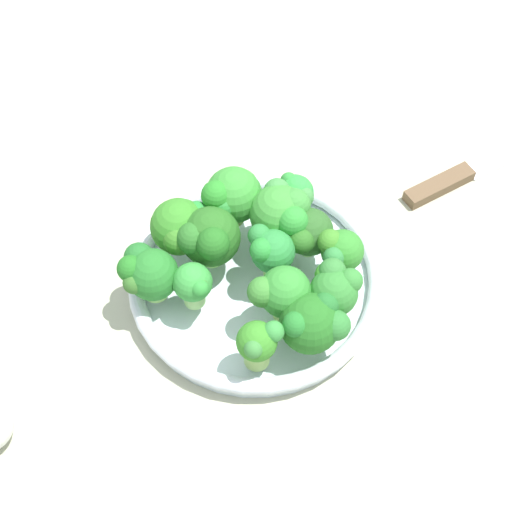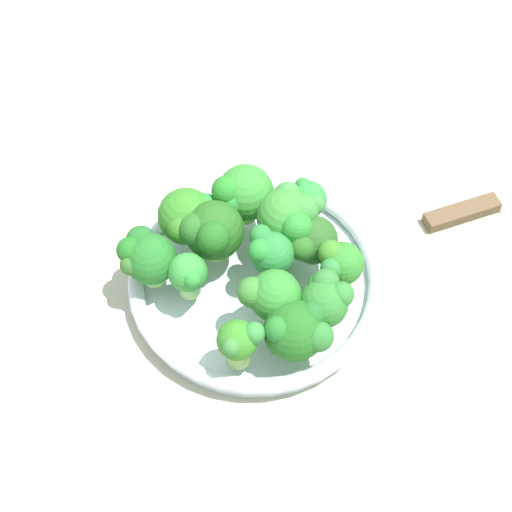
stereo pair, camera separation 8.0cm
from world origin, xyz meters
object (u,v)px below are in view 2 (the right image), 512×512
(bowl, at_px, (256,279))
(knife, at_px, (496,203))
(broccoli_floret_5, at_px, (288,216))
(broccoli_floret_12, at_px, (297,331))
(broccoli_floret_1, at_px, (189,275))
(broccoli_floret_11, at_px, (187,217))
(broccoli_floret_0, at_px, (242,194))
(broccoli_floret_7, at_px, (147,257))
(broccoli_floret_10, at_px, (272,295))
(broccoli_floret_8, at_px, (308,200))
(broccoli_floret_6, at_px, (325,299))
(broccoli_floret_3, at_px, (339,264))
(broccoli_floret_2, at_px, (270,253))
(broccoli_floret_9, at_px, (239,342))
(broccoli_floret_4, at_px, (212,231))
(broccoli_floret_13, at_px, (311,243))

(bowl, bearing_deg, knife, -153.59)
(broccoli_floret_5, bearing_deg, broccoli_floret_12, 97.16)
(broccoli_floret_1, relative_size, broccoli_floret_11, 0.84)
(broccoli_floret_0, relative_size, broccoli_floret_7, 1.20)
(broccoli_floret_10, bearing_deg, broccoli_floret_8, -103.20)
(broccoli_floret_6, xyz_separation_m, broccoli_floret_7, (0.19, -0.04, -0.01))
(broccoli_floret_3, distance_m, broccoli_floret_8, 0.09)
(bowl, bearing_deg, broccoli_floret_12, 117.50)
(broccoli_floret_6, relative_size, broccoli_floret_7, 1.09)
(broccoli_floret_0, distance_m, broccoli_floret_2, 0.08)
(broccoli_floret_5, relative_size, broccoli_floret_9, 1.22)
(broccoli_floret_10, height_order, broccoli_floret_11, broccoli_floret_10)
(broccoli_floret_10, height_order, broccoli_floret_12, broccoli_floret_10)
(broccoli_floret_1, distance_m, broccoli_floret_4, 0.06)
(broccoli_floret_3, bearing_deg, broccoli_floret_1, 8.90)
(broccoli_floret_1, height_order, broccoli_floret_13, broccoli_floret_13)
(bowl, distance_m, broccoli_floret_11, 0.10)
(broccoli_floret_2, relative_size, broccoli_floret_4, 0.89)
(broccoli_floret_1, distance_m, knife, 0.40)
(broccoli_floret_0, distance_m, broccoli_floret_3, 0.14)
(bowl, bearing_deg, broccoli_floret_3, 174.60)
(broccoli_floret_8, distance_m, knife, 0.25)
(broccoli_floret_5, relative_size, broccoli_floret_10, 1.07)
(broccoli_floret_12, height_order, broccoli_floret_13, broccoli_floret_12)
(broccoli_floret_1, bearing_deg, broccoli_floret_6, 170.41)
(knife, bearing_deg, broccoli_floret_9, 40.55)
(broccoli_floret_1, relative_size, broccoli_floret_3, 0.93)
(broccoli_floret_1, distance_m, broccoli_floret_6, 0.15)
(broccoli_floret_4, distance_m, broccoli_floret_10, 0.10)
(broccoli_floret_1, bearing_deg, broccoli_floret_4, -110.26)
(broccoli_floret_5, xyz_separation_m, broccoli_floret_7, (0.15, 0.06, -0.01))
(broccoli_floret_2, bearing_deg, broccoli_floret_0, -64.25)
(broccoli_floret_0, distance_m, broccoli_floret_13, 0.10)
(broccoli_floret_2, bearing_deg, broccoli_floret_1, 19.16)
(broccoli_floret_9, bearing_deg, broccoli_floret_5, -104.44)
(broccoli_floret_5, relative_size, broccoli_floret_7, 1.20)
(broccoli_floret_7, distance_m, broccoli_floret_13, 0.18)
(broccoli_floret_8, bearing_deg, broccoli_floret_2, 65.22)
(broccoli_floret_13, bearing_deg, broccoli_floret_8, -85.63)
(broccoli_floret_0, relative_size, broccoli_floret_5, 1.00)
(broccoli_floret_2, relative_size, broccoli_floret_7, 1.07)
(broccoli_floret_0, xyz_separation_m, broccoli_floret_10, (-0.04, 0.13, -0.00))
(broccoli_floret_2, distance_m, broccoli_floret_3, 0.07)
(broccoli_floret_5, xyz_separation_m, broccoli_floret_12, (-0.02, 0.14, -0.01))
(broccoli_floret_3, bearing_deg, bowl, -5.40)
(broccoli_floret_0, xyz_separation_m, broccoli_floret_3, (-0.11, 0.08, -0.01))
(broccoli_floret_13, bearing_deg, broccoli_floret_5, -44.95)
(broccoli_floret_7, relative_size, broccoli_floret_9, 1.01)
(broccoli_floret_1, height_order, broccoli_floret_11, broccoli_floret_11)
(bowl, distance_m, broccoli_floret_13, 0.08)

